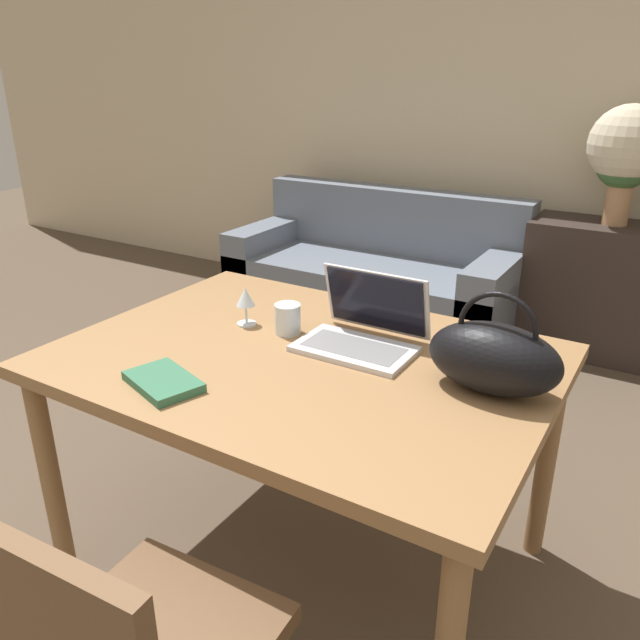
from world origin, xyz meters
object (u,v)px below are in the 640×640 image
Objects in this scene: couch at (375,280)px; flower_vase at (627,151)px; handbag at (494,357)px; wine_glass at (246,300)px; laptop at (365,326)px; drinking_glass at (288,319)px.

flower_vase is (1.28, 0.26, 0.84)m from couch.
wine_glass is at bearing 178.05° from handbag.
laptop is 2.15m from flower_vase.
laptop is 0.25m from drinking_glass.
drinking_glass is 2.26m from flower_vase.
handbag is at bearing -1.95° from wine_glass.
couch is 2.09m from laptop.
couch is 5.13× the size of laptop.
drinking_glass is 0.16m from wine_glass.
flower_vase reaches higher than laptop.
couch is at bearing 123.74° from handbag.
laptop is 2.75× the size of wine_glass.
couch is 2.37m from handbag.
couch is 14.10× the size of wine_glass.
wine_glass is (-0.39, -0.06, 0.03)m from laptop.
handbag reaches higher than couch.
flower_vase reaches higher than handbag.
laptop is 0.42m from handbag.
handbag is at bearing -89.91° from flower_vase.
flower_vase is (-0.00, 2.18, 0.28)m from handbag.
handbag is (1.28, -1.92, 0.56)m from couch.
laptop is at bearing 11.34° from drinking_glass.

